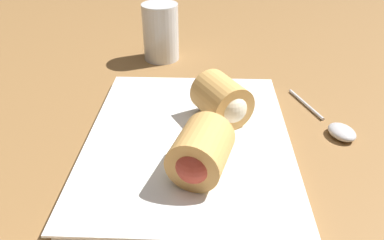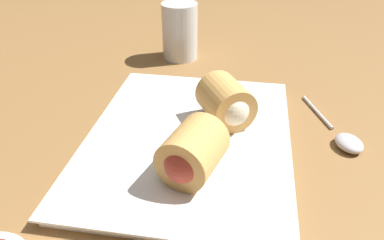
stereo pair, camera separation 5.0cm
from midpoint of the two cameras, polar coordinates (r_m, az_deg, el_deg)
name	(u,v)px [view 1 (the left image)]	position (r cm, az deg, el deg)	size (l,w,h in cm)	color
table_surface	(188,162)	(48.87, -3.60, -6.57)	(180.00, 140.00, 2.00)	olive
serving_plate	(192,140)	(49.72, -2.89, -3.20)	(34.10, 26.44, 1.50)	white
roll_front_left	(200,153)	(41.19, -2.28, -5.24)	(8.69, 7.88, 6.16)	#DBA356
roll_front_right	(223,101)	(50.84, 2.01, 2.83)	(9.14, 8.83, 6.16)	#DBA356
spoon	(338,129)	(54.92, 18.97, -1.39)	(15.42, 7.22, 1.50)	silver
drinking_glass	(161,32)	(73.91, -6.77, 13.11)	(6.86, 6.86, 10.71)	silver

